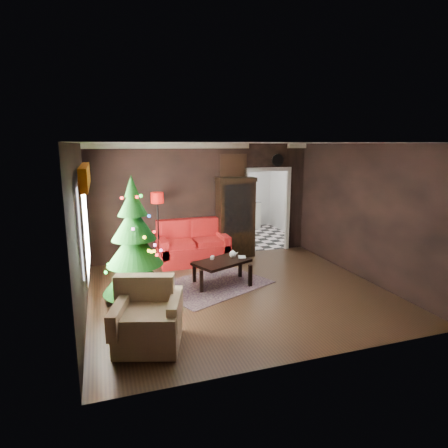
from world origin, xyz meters
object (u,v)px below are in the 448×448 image
object	(u,v)px
coffee_table	(222,272)
armchair	(148,315)
kitchen_table	(240,228)
christmas_tree	(134,244)
loveseat	(193,242)
wall_clock	(277,160)
curio_cabinet	(235,219)
teapot	(233,254)
floor_lamp	(158,232)

from	to	relation	value
coffee_table	armchair	bearing A→B (deg)	-131.51
kitchen_table	christmas_tree	bearing A→B (deg)	-133.53
loveseat	kitchen_table	world-z (taller)	loveseat
wall_clock	curio_cabinet	bearing A→B (deg)	-171.47
loveseat	curio_cabinet	distance (m)	1.25
christmas_tree	kitchen_table	bearing A→B (deg)	46.47
christmas_tree	teapot	distance (m)	2.07
curio_cabinet	christmas_tree	size ratio (longest dim) A/B	0.83
floor_lamp	loveseat	bearing A→B (deg)	5.84
loveseat	teapot	size ratio (longest dim) A/B	10.42
teapot	christmas_tree	bearing A→B (deg)	-169.67
christmas_tree	armchair	xyz separation A→B (m)	(0.01, -1.69, -0.59)
wall_clock	kitchen_table	size ratio (longest dim) A/B	0.43
armchair	kitchen_table	bearing A→B (deg)	74.79
curio_cabinet	floor_lamp	distance (m)	1.99
christmas_tree	armchair	bearing A→B (deg)	-89.79
floor_lamp	armchair	xyz separation A→B (m)	(-0.67, -3.42, -0.37)
floor_lamp	armchair	world-z (taller)	floor_lamp
coffee_table	teapot	xyz separation A→B (m)	(0.28, 0.13, 0.32)
armchair	floor_lamp	bearing A→B (deg)	96.23
kitchen_table	wall_clock	bearing A→B (deg)	-66.25
kitchen_table	teapot	bearing A→B (deg)	-112.93
teapot	wall_clock	xyz separation A→B (m)	(1.86, 1.85, 1.80)
floor_lamp	christmas_tree	world-z (taller)	christmas_tree
coffee_table	kitchen_table	bearing A→B (deg)	63.84
armchair	curio_cabinet	bearing A→B (deg)	72.02
floor_lamp	wall_clock	xyz separation A→B (m)	(3.17, 0.48, 1.55)
coffee_table	wall_clock	distance (m)	3.61
floor_lamp	kitchen_table	world-z (taller)	floor_lamp
floor_lamp	coffee_table	xyz separation A→B (m)	(1.02, -1.51, -0.57)
floor_lamp	wall_clock	bearing A→B (deg)	8.68
coffee_table	wall_clock	world-z (taller)	wall_clock
floor_lamp	wall_clock	size ratio (longest dim) A/B	5.63
curio_cabinet	teapot	distance (m)	1.84
floor_lamp	christmas_tree	distance (m)	1.87
floor_lamp	armchair	bearing A→B (deg)	-101.08
curio_cabinet	christmas_tree	xyz separation A→B (m)	(-2.64, -2.04, 0.10)
loveseat	teapot	xyz separation A→B (m)	(0.49, -1.45, 0.08)
wall_clock	kitchen_table	world-z (taller)	wall_clock
coffee_table	kitchen_table	size ratio (longest dim) A/B	1.45
christmas_tree	armchair	distance (m)	1.79
christmas_tree	teapot	world-z (taller)	christmas_tree
floor_lamp	armchair	distance (m)	3.50
curio_cabinet	wall_clock	distance (m)	1.88
coffee_table	teapot	size ratio (longest dim) A/B	6.66
curio_cabinet	wall_clock	xyz separation A→B (m)	(1.20, 0.18, 1.43)
armchair	coffee_table	bearing A→B (deg)	65.81
loveseat	coffee_table	world-z (taller)	loveseat
curio_cabinet	floor_lamp	world-z (taller)	curio_cabinet
christmas_tree	wall_clock	bearing A→B (deg)	29.97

